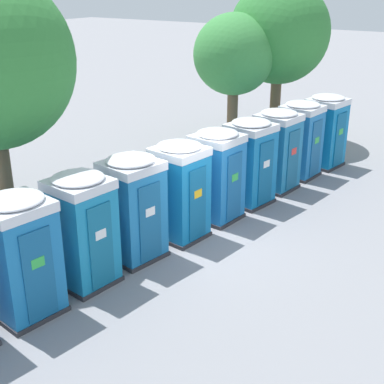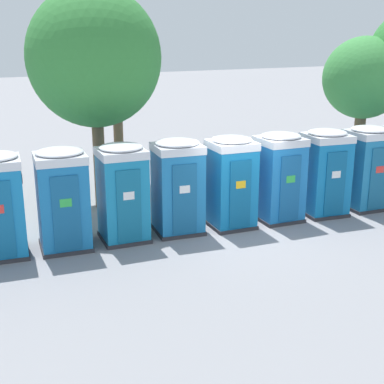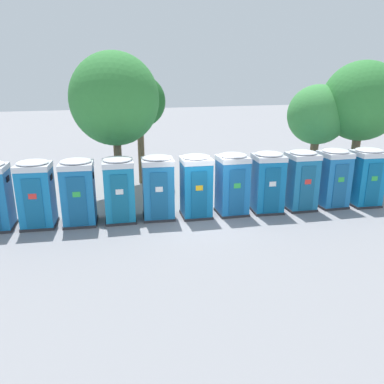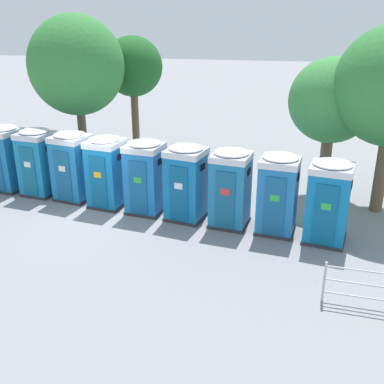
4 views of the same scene
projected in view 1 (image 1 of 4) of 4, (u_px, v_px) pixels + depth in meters
The scene contains 12 objects.
ground_plane at pixel (196, 242), 13.56m from camera, with size 120.00×120.00×0.00m, color gray.
portapotty_2 at pixel (21, 256), 10.27m from camera, with size 1.40×1.37×2.54m.
portapotty_3 at pixel (82, 229), 11.35m from camera, with size 1.30×1.32×2.54m.
portapotty_4 at pixel (133, 207), 12.43m from camera, with size 1.42×1.38×2.54m.
portapotty_5 at pixel (180, 190), 13.42m from camera, with size 1.31×1.33×2.54m.
portapotty_6 at pixel (217, 175), 14.48m from camera, with size 1.31×1.32×2.54m.
portapotty_7 at pixel (250, 162), 15.52m from camera, with size 1.40×1.39×2.54m.
portapotty_8 at pixel (277, 150), 16.59m from camera, with size 1.32×1.33×2.54m.
portapotty_9 at pixel (300, 139), 17.68m from camera, with size 1.30×1.31×2.54m.
portapotty_10 at pixel (325, 131), 18.67m from camera, with size 1.39×1.37×2.54m.
street_tree_0 at pixel (234, 55), 19.74m from camera, with size 3.02×3.02×5.11m.
street_tree_2 at pixel (279, 33), 20.41m from camera, with size 3.86×3.86×6.25m.
Camera 1 is at (-10.17, -6.56, 6.25)m, focal length 50.00 mm.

